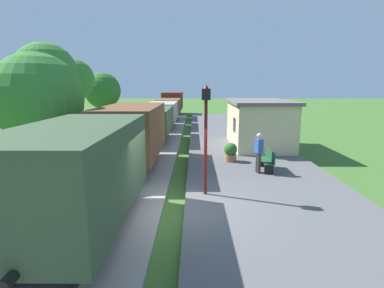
{
  "coord_description": "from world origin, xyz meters",
  "views": [
    {
      "loc": [
        0.5,
        -8.56,
        3.93
      ],
      "look_at": [
        0.4,
        3.79,
        1.47
      ],
      "focal_mm": 27.88,
      "sensor_mm": 36.0,
      "label": 1
    }
  ],
  "objects_px": {
    "tree_field_left": "(73,80)",
    "person_waiting": "(259,151)",
    "tree_trackside_mid": "(38,98)",
    "station_hut": "(258,123)",
    "tree_trackside_far": "(46,74)",
    "potted_planter": "(231,152)",
    "lamp_post_near": "(206,120)",
    "bench_near_hut": "(267,160)",
    "tree_field_distant": "(102,91)",
    "freight_train": "(157,116)"
  },
  "relations": [
    {
      "from": "freight_train",
      "to": "tree_trackside_mid",
      "type": "distance_m",
      "value": 11.38
    },
    {
      "from": "tree_trackside_mid",
      "to": "tree_field_distant",
      "type": "xyz_separation_m",
      "value": [
        -3.42,
        20.19,
        -0.07
      ]
    },
    {
      "from": "tree_field_left",
      "to": "tree_field_distant",
      "type": "xyz_separation_m",
      "value": [
        0.66,
        6.02,
        -1.07
      ]
    },
    {
      "from": "tree_trackside_far",
      "to": "potted_planter",
      "type": "bearing_deg",
      "value": -28.38
    },
    {
      "from": "person_waiting",
      "to": "lamp_post_near",
      "type": "bearing_deg",
      "value": 34.02
    },
    {
      "from": "station_hut",
      "to": "potted_planter",
      "type": "distance_m",
      "value": 4.51
    },
    {
      "from": "tree_trackside_far",
      "to": "tree_field_distant",
      "type": "relative_size",
      "value": 1.28
    },
    {
      "from": "tree_trackside_mid",
      "to": "tree_field_left",
      "type": "relative_size",
      "value": 0.85
    },
    {
      "from": "person_waiting",
      "to": "potted_planter",
      "type": "distance_m",
      "value": 2.2
    },
    {
      "from": "bench_near_hut",
      "to": "tree_field_left",
      "type": "height_order",
      "value": "tree_field_left"
    },
    {
      "from": "tree_trackside_mid",
      "to": "tree_field_left",
      "type": "bearing_deg",
      "value": 106.08
    },
    {
      "from": "bench_near_hut",
      "to": "tree_field_left",
      "type": "bearing_deg",
      "value": 134.51
    },
    {
      "from": "tree_trackside_mid",
      "to": "lamp_post_near",
      "type": "bearing_deg",
      "value": -22.12
    },
    {
      "from": "bench_near_hut",
      "to": "tree_trackside_far",
      "type": "distance_m",
      "value": 15.96
    },
    {
      "from": "person_waiting",
      "to": "tree_trackside_far",
      "type": "relative_size",
      "value": 0.25
    },
    {
      "from": "station_hut",
      "to": "tree_trackside_mid",
      "type": "height_order",
      "value": "tree_trackside_mid"
    },
    {
      "from": "potted_planter",
      "to": "tree_field_left",
      "type": "distance_m",
      "value": 18.0
    },
    {
      "from": "freight_train",
      "to": "station_hut",
      "type": "xyz_separation_m",
      "value": [
        6.8,
        -5.08,
        0.1
      ]
    },
    {
      "from": "potted_planter",
      "to": "tree_trackside_mid",
      "type": "relative_size",
      "value": 0.17
    },
    {
      "from": "freight_train",
      "to": "lamp_post_near",
      "type": "height_order",
      "value": "lamp_post_near"
    },
    {
      "from": "station_hut",
      "to": "tree_trackside_mid",
      "type": "distance_m",
      "value": 11.97
    },
    {
      "from": "station_hut",
      "to": "potted_planter",
      "type": "bearing_deg",
      "value": -118.84
    },
    {
      "from": "bench_near_hut",
      "to": "tree_field_distant",
      "type": "bearing_deg",
      "value": 123.25
    },
    {
      "from": "person_waiting",
      "to": "tree_trackside_mid",
      "type": "xyz_separation_m",
      "value": [
        -9.28,
        0.27,
        2.2
      ]
    },
    {
      "from": "person_waiting",
      "to": "tree_field_left",
      "type": "bearing_deg",
      "value": -60.71
    },
    {
      "from": "lamp_post_near",
      "to": "person_waiting",
      "type": "bearing_deg",
      "value": 47.53
    },
    {
      "from": "tree_field_left",
      "to": "person_waiting",
      "type": "bearing_deg",
      "value": -47.2
    },
    {
      "from": "person_waiting",
      "to": "tree_trackside_mid",
      "type": "distance_m",
      "value": 9.54
    },
    {
      "from": "tree_trackside_far",
      "to": "tree_field_distant",
      "type": "bearing_deg",
      "value": 89.61
    },
    {
      "from": "freight_train",
      "to": "tree_field_distant",
      "type": "height_order",
      "value": "tree_field_distant"
    },
    {
      "from": "bench_near_hut",
      "to": "freight_train",
      "type": "bearing_deg",
      "value": 120.04
    },
    {
      "from": "tree_field_left",
      "to": "lamp_post_near",
      "type": "bearing_deg",
      "value": -57.01
    },
    {
      "from": "bench_near_hut",
      "to": "tree_field_left",
      "type": "distance_m",
      "value": 20.08
    },
    {
      "from": "station_hut",
      "to": "tree_field_distant",
      "type": "bearing_deg",
      "value": 133.46
    },
    {
      "from": "freight_train",
      "to": "tree_trackside_mid",
      "type": "relative_size",
      "value": 7.44
    },
    {
      "from": "tree_trackside_far",
      "to": "tree_field_left",
      "type": "relative_size",
      "value": 1.09
    },
    {
      "from": "potted_planter",
      "to": "lamp_post_near",
      "type": "relative_size",
      "value": 0.25
    },
    {
      "from": "station_hut",
      "to": "tree_field_left",
      "type": "relative_size",
      "value": 0.94
    },
    {
      "from": "freight_train",
      "to": "tree_field_left",
      "type": "relative_size",
      "value": 6.33
    },
    {
      "from": "station_hut",
      "to": "potted_planter",
      "type": "height_order",
      "value": "station_hut"
    },
    {
      "from": "lamp_post_near",
      "to": "tree_field_distant",
      "type": "xyz_separation_m",
      "value": [
        -10.37,
        23.01,
        0.51
      ]
    },
    {
      "from": "freight_train",
      "to": "tree_trackside_mid",
      "type": "bearing_deg",
      "value": -109.08
    },
    {
      "from": "tree_trackside_mid",
      "to": "tree_trackside_far",
      "type": "distance_m",
      "value": 8.88
    },
    {
      "from": "potted_planter",
      "to": "tree_trackside_mid",
      "type": "distance_m",
      "value": 8.91
    },
    {
      "from": "freight_train",
      "to": "tree_trackside_far",
      "type": "bearing_deg",
      "value": -160.43
    },
    {
      "from": "freight_train",
      "to": "potted_planter",
      "type": "height_order",
      "value": "freight_train"
    },
    {
      "from": "station_hut",
      "to": "lamp_post_near",
      "type": "distance_m",
      "value": 9.14
    },
    {
      "from": "station_hut",
      "to": "tree_trackside_far",
      "type": "xyz_separation_m",
      "value": [
        -13.97,
        2.53,
        2.97
      ]
    },
    {
      "from": "station_hut",
      "to": "lamp_post_near",
      "type": "bearing_deg",
      "value": -112.88
    },
    {
      "from": "freight_train",
      "to": "tree_field_left",
      "type": "distance_m",
      "value": 8.99
    }
  ]
}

